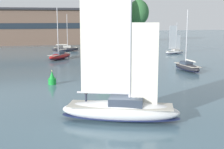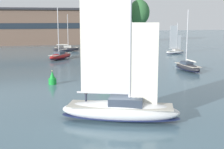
# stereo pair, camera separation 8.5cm
# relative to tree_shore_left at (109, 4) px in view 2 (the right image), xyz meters

# --- Properties ---
(ground_plane) EXTENTS (400.00, 400.00, 0.00)m
(ground_plane) POSITION_rel_tree_shore_left_xyz_m (-19.45, -83.98, -14.22)
(ground_plane) COLOR slate
(waterfront_building) EXTENTS (35.89, 17.81, 12.83)m
(waterfront_building) POSITION_rel_tree_shore_left_xyz_m (-24.04, 8.63, -7.77)
(waterfront_building) COLOR brown
(waterfront_building) RESTS_ON ground
(tree_shore_left) EXTENTS (9.87, 9.87, 20.31)m
(tree_shore_left) POSITION_rel_tree_shore_left_xyz_m (0.00, 0.00, 0.00)
(tree_shore_left) COLOR brown
(tree_shore_left) RESTS_ON ground
(tree_shore_center) EXTENTS (7.93, 7.93, 16.33)m
(tree_shore_center) POSITION_rel_tree_shore_left_xyz_m (13.17, 5.11, -2.79)
(tree_shore_center) COLOR #4C3828
(tree_shore_center) RESTS_ON ground
(sailboat_main) EXTENTS (11.25, 6.88, 14.97)m
(sailboat_main) POSITION_rel_tree_shore_left_xyz_m (-19.43, -83.98, -13.05)
(sailboat_main) COLOR silver
(sailboat_main) RESTS_ON ground
(sailboat_moored_near_marina) EXTENTS (6.13, 3.23, 8.14)m
(sailboat_moored_near_marina) POSITION_rel_tree_shore_left_xyz_m (9.47, -34.97, -13.51)
(sailboat_moored_near_marina) COLOR silver
(sailboat_moored_near_marina) RESTS_ON ground
(sailboat_moored_mid_channel) EXTENTS (7.66, 2.51, 10.40)m
(sailboat_moored_mid_channel) POSITION_rel_tree_shore_left_xyz_m (-17.75, -21.05, -13.51)
(sailboat_moored_mid_channel) COLOR #232328
(sailboat_moored_mid_channel) RESTS_ON ground
(sailboat_moored_far_slip) EXTENTS (2.30, 7.84, 10.75)m
(sailboat_moored_far_slip) POSITION_rel_tree_shore_left_xyz_m (-0.22, -60.24, -13.49)
(sailboat_moored_far_slip) COLOR #232328
(sailboat_moored_far_slip) RESTS_ON ground
(sailboat_moored_outer_mooring) EXTENTS (6.91, 8.19, 11.60)m
(sailboat_moored_outer_mooring) POSITION_rel_tree_shore_left_xyz_m (-20.89, -38.42, -13.43)
(sailboat_moored_outer_mooring) COLOR maroon
(sailboat_moored_outer_mooring) RESTS_ON ground
(channel_buoy) EXTENTS (1.12, 1.12, 2.02)m
(channel_buoy) POSITION_rel_tree_shore_left_xyz_m (-24.44, -66.19, -13.41)
(channel_buoy) COLOR green
(channel_buoy) RESTS_ON ground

